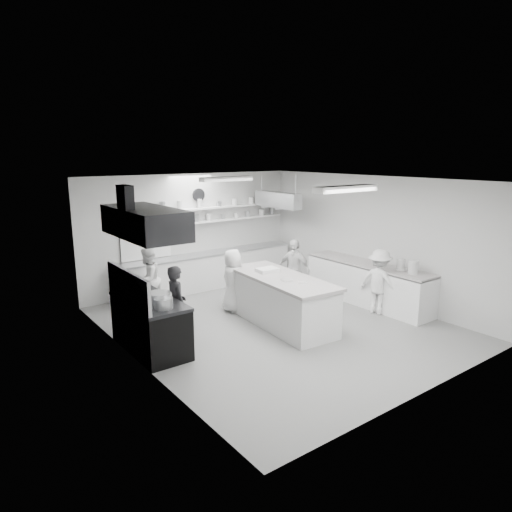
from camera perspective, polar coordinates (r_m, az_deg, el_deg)
floor at (r=9.73m, az=2.43°, el=-8.56°), size 6.00×7.00×0.02m
ceiling at (r=9.08m, az=2.61°, el=9.48°), size 6.00×7.00×0.02m
wall_back at (r=12.15m, az=-7.97°, el=3.03°), size 6.00×0.04×3.00m
wall_front at (r=7.03m, az=20.90°, el=-4.85°), size 6.00×0.04×3.00m
wall_left at (r=7.80m, az=-14.85°, el=-2.73°), size 0.04×7.00×3.00m
wall_right at (r=11.39m, az=14.31°, el=2.10°), size 0.04×7.00×3.00m
stove at (r=8.62m, az=-12.98°, el=-8.48°), size 0.80×1.80×0.90m
exhaust_hood at (r=8.14m, az=-13.64°, el=4.09°), size 0.85×2.00×0.50m
back_counter at (r=12.26m, az=-5.92°, el=-1.80°), size 5.00×0.60×0.92m
shelf_lower at (r=12.35m, az=-4.87°, el=4.43°), size 4.20×0.26×0.04m
shelf_upper at (r=12.31m, az=-4.90°, el=6.05°), size 4.20×0.26×0.04m
pass_through_window at (r=11.59m, az=-13.55°, el=2.07°), size 1.30×0.04×1.00m
wall_clock at (r=12.10m, az=-7.18°, el=7.54°), size 0.32×0.05×0.32m
right_counter at (r=11.24m, az=13.68°, el=-3.41°), size 0.74×3.30×0.94m
pot_rack at (r=12.25m, az=2.72°, el=6.99°), size 0.30×1.60×0.40m
light_fixture_front at (r=7.78m, az=11.10°, el=8.20°), size 1.30×0.25×0.10m
light_fixture_rear at (r=10.54m, az=-3.68°, el=9.54°), size 1.30×0.25×0.10m
prep_island at (r=9.63m, az=3.12°, el=-5.65°), size 1.18×2.72×0.98m
stove_pot at (r=8.04m, az=-11.91°, el=-5.43°), size 0.39×0.39×0.29m
cook_stove at (r=8.73m, az=-9.82°, el=-5.98°), size 0.40×0.57×1.50m
cook_back at (r=10.64m, az=-13.28°, el=-2.84°), size 0.90×0.86×1.46m
cook_island_left at (r=10.32m, az=-2.91°, el=-3.07°), size 0.49×0.72×1.43m
cook_island_right at (r=11.16m, az=4.71°, el=-1.69°), size 0.61×0.95×1.50m
cook_right at (r=10.51m, az=15.06°, el=-3.12°), size 0.68×1.02×1.46m
bowl_island_a at (r=9.21m, az=3.85°, el=-3.16°), size 0.27×0.27×0.06m
bowl_island_b at (r=9.07m, az=5.79°, el=-3.43°), size 0.21×0.21×0.06m
bowl_right at (r=10.67m, az=17.62°, el=-1.70°), size 0.32×0.32×0.07m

